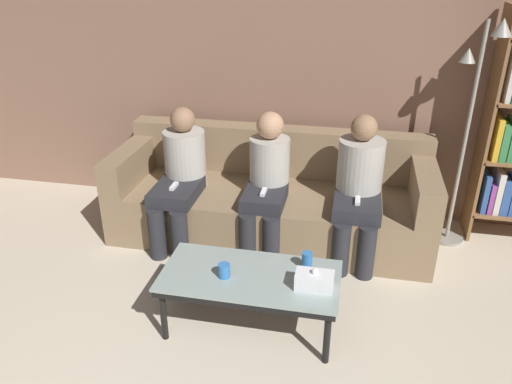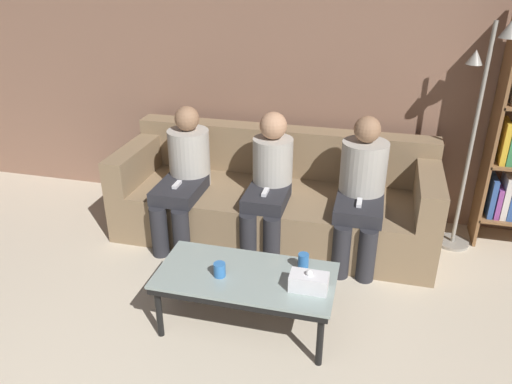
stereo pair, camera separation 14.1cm
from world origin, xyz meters
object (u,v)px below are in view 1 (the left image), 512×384
Objects in this scene: coffee_table at (250,280)px; seated_person_mid_right at (359,185)px; couch at (271,199)px; seated_person_mid_left at (267,179)px; cup_near_right at (224,271)px; tissue_box at (314,280)px; seated_person_left_end at (181,173)px; cup_near_left at (307,261)px; standing_lamp at (473,113)px.

seated_person_mid_right is (0.61, 1.01, 0.23)m from coffee_table.
couch is 0.35m from seated_person_mid_left.
tissue_box reaches higher than cup_near_right.
seated_person_left_end reaches higher than couch.
tissue_box is 0.21× the size of seated_person_mid_left.
seated_person_left_end is at bearing 142.25° from cup_near_left.
cup_near_left is 0.96m from seated_person_mid_left.
cup_near_right is 1.06m from seated_person_mid_left.
couch is 2.38× the size of seated_person_left_end.
standing_lamp is 1.63× the size of seated_person_left_end.
seated_person_mid_left is at bearing 114.17° from tissue_box.
standing_lamp reaches higher than tissue_box.
seated_person_mid_right is (0.75, 1.06, 0.15)m from cup_near_right.
coffee_table is (0.08, -1.21, 0.05)m from couch.
coffee_table is at bearing -86.06° from couch.
standing_lamp is 1.59m from seated_person_mid_left.
coffee_table is 1.01× the size of seated_person_mid_left.
seated_person_mid_left is 0.69m from seated_person_mid_right.
tissue_box is at bearing -124.83° from standing_lamp.
cup_near_left is at bearing 21.74° from cup_near_right.
standing_lamp is at bearing 14.32° from seated_person_mid_left.
tissue_box is 0.13× the size of standing_lamp.
couch is 1.21m from coffee_table.
standing_lamp reaches higher than seated_person_left_end.
cup_near_left is at bearing -69.25° from couch.
seated_person_left_end is 0.69m from seated_person_mid_left.
seated_person_mid_left is at bearing -165.68° from standing_lamp.
seated_person_mid_right reaches higher than seated_person_mid_left.
tissue_box is 1.56m from seated_person_left_end.
cup_near_left is 0.50× the size of tissue_box.
cup_near_left reaches higher than coffee_table.
tissue_box is 1.09m from seated_person_mid_right.
tissue_box is 1.16m from seated_person_mid_left.
seated_person_mid_left is (0.06, 1.05, 0.13)m from cup_near_right.
seated_person_mid_right is (1.38, 0.02, 0.02)m from seated_person_left_end.
seated_person_mid_right reaches higher than cup_near_left.
cup_near_left is at bearing -37.75° from seated_person_left_end.
tissue_box is at bearing -69.56° from couch.
cup_near_right is 1.31m from seated_person_mid_right.
standing_lamp is (1.46, 0.16, 0.77)m from couch.
cup_near_left is at bearing -64.68° from seated_person_mid_left.
coffee_table is 2.07m from standing_lamp.
cup_near_right is at bearing -93.48° from seated_person_mid_left.
cup_near_left is 0.06× the size of standing_lamp.
cup_near_left is at bearing 22.64° from coffee_table.
seated_person_left_end is (-1.16, 1.04, 0.12)m from tissue_box.
seated_person_left_end is 1.38m from seated_person_mid_right.
standing_lamp is at bearing 6.19° from couch.
tissue_box is 0.21× the size of seated_person_left_end.
cup_near_left reaches higher than cup_near_right.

